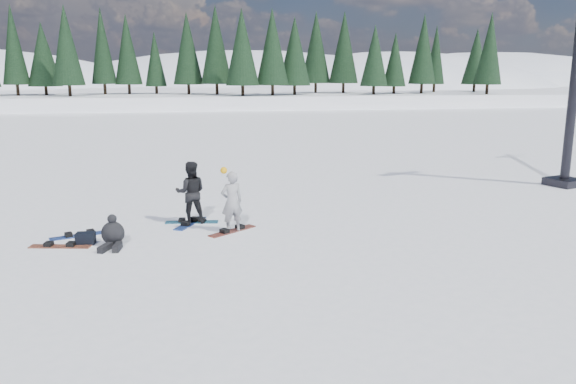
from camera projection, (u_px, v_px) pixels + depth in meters
The scene contains 12 objects.
ground at pixel (235, 236), 14.78m from camera, with size 420.00×420.00×0.00m, color white.
alpine_backdrop at pixel (161, 124), 198.05m from camera, with size 412.50×227.00×53.20m.
lift_tower at pixel (572, 105), 20.72m from camera, with size 2.03×1.42×7.49m.
snowboarder_woman at pixel (232, 201), 15.05m from camera, with size 0.69×0.55×1.80m.
snowboarder_man at pixel (191, 192), 15.95m from camera, with size 0.87×0.67×1.78m, color black.
seated_rider at pixel (113, 234), 13.93m from camera, with size 0.66×1.00×0.80m.
gear_bag at pixel (86, 238), 14.09m from camera, with size 0.45×0.30×0.30m, color black.
snowboard_woman at pixel (232, 231), 15.23m from camera, with size 1.50×0.28×0.03m, color maroon.
snowboard_man at pixel (192, 222), 16.13m from camera, with size 1.50×0.28×0.03m, color #1A6B8F.
snowboard_loose_a at pixel (190, 223), 16.00m from camera, with size 1.50×0.28×0.03m, color #1B3F96.
snowboard_loose_b at pixel (60, 246), 13.89m from camera, with size 1.50×0.28×0.03m, color #9C4322.
snowboard_loose_c at pixel (80, 235), 14.82m from camera, with size 1.50×0.28×0.03m, color #1C3D9A.
Camera 1 is at (-1.03, -14.23, 4.26)m, focal length 35.00 mm.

